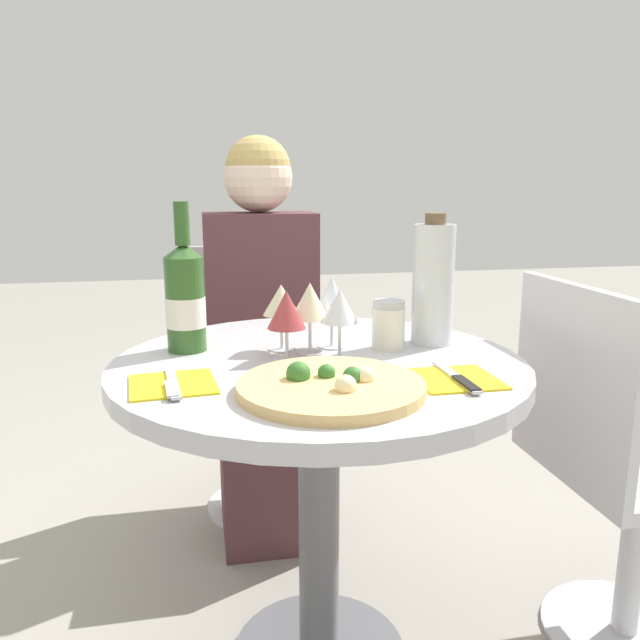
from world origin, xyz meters
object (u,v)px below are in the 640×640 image
(wine_bottle, at_px, (185,298))
(seated_diner, at_px, (264,349))
(pizza_large, at_px, (331,386))
(chair_empty_side, at_px, (618,474))
(tall_carafe, at_px, (433,283))
(dining_table, at_px, (319,424))
(chair_behind_diner, at_px, (261,380))

(wine_bottle, bearing_deg, seated_diner, 66.94)
(pizza_large, relative_size, wine_bottle, 1.03)
(chair_empty_side, height_order, tall_carafe, tall_carafe)
(seated_diner, xyz_separation_m, chair_empty_side, (0.72, -0.71, -0.14))
(pizza_large, bearing_deg, chair_empty_side, 11.42)
(dining_table, distance_m, chair_empty_side, 0.69)
(chair_empty_side, height_order, wine_bottle, wine_bottle)
(chair_empty_side, xyz_separation_m, tall_carafe, (-0.40, 0.15, 0.42))
(chair_behind_diner, bearing_deg, pizza_large, 91.58)
(chair_behind_diner, xyz_separation_m, chair_empty_side, (0.72, -0.84, 0.00))
(seated_diner, relative_size, wine_bottle, 3.79)
(tall_carafe, bearing_deg, chair_empty_side, -20.85)
(pizza_large, distance_m, tall_carafe, 0.43)
(chair_empty_side, xyz_separation_m, wine_bottle, (-0.94, 0.19, 0.40))
(chair_behind_diner, bearing_deg, seated_diner, 90.00)
(pizza_large, bearing_deg, seated_diner, 91.83)
(chair_behind_diner, relative_size, pizza_large, 2.62)
(tall_carafe, bearing_deg, chair_behind_diner, 114.85)
(seated_diner, xyz_separation_m, wine_bottle, (-0.22, -0.51, 0.26))
(chair_empty_side, distance_m, pizza_large, 0.77)
(seated_diner, distance_m, wine_bottle, 0.62)
(tall_carafe, bearing_deg, pizza_large, -135.27)
(chair_behind_diner, distance_m, chair_empty_side, 1.11)
(pizza_large, bearing_deg, dining_table, 84.79)
(dining_table, relative_size, pizza_large, 2.59)
(seated_diner, xyz_separation_m, tall_carafe, (0.32, -0.56, 0.28))
(wine_bottle, bearing_deg, chair_empty_side, -11.70)
(seated_diner, bearing_deg, chair_behind_diner, -90.00)
(dining_table, height_order, chair_behind_diner, chair_behind_diner)
(seated_diner, distance_m, chair_empty_side, 1.02)
(chair_behind_diner, distance_m, seated_diner, 0.20)
(chair_empty_side, xyz_separation_m, pizza_large, (-0.69, -0.14, 0.30))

